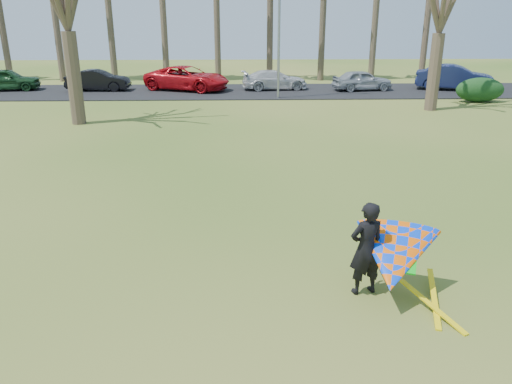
{
  "coord_description": "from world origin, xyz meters",
  "views": [
    {
      "loc": [
        -0.35,
        -8.71,
        4.94
      ],
      "look_at": [
        0.0,
        2.0,
        1.1
      ],
      "focal_mm": 35.0,
      "sensor_mm": 36.0,
      "label": 1
    }
  ],
  "objects_px": {
    "car_3": "(275,80)",
    "car_5": "(455,77)",
    "streetlight": "(282,22)",
    "car_0": "(6,79)",
    "kite_flyer": "(391,256)",
    "car_4": "(362,80)",
    "car_2": "(187,78)",
    "car_1": "(98,80)"
  },
  "relations": [
    {
      "from": "car_3",
      "to": "car_5",
      "type": "height_order",
      "value": "car_5"
    },
    {
      "from": "streetlight",
      "to": "car_5",
      "type": "relative_size",
      "value": 1.59
    },
    {
      "from": "streetlight",
      "to": "car_0",
      "type": "relative_size",
      "value": 1.88
    },
    {
      "from": "car_5",
      "to": "kite_flyer",
      "type": "distance_m",
      "value": 28.4
    },
    {
      "from": "car_4",
      "to": "car_5",
      "type": "distance_m",
      "value": 6.27
    },
    {
      "from": "car_0",
      "to": "car_2",
      "type": "relative_size",
      "value": 0.75
    },
    {
      "from": "car_0",
      "to": "car_5",
      "type": "xyz_separation_m",
      "value": [
        30.14,
        -0.76,
        0.1
      ]
    },
    {
      "from": "car_2",
      "to": "streetlight",
      "type": "bearing_deg",
      "value": -97.58
    },
    {
      "from": "car_1",
      "to": "car_5",
      "type": "height_order",
      "value": "car_5"
    },
    {
      "from": "car_0",
      "to": "kite_flyer",
      "type": "height_order",
      "value": "kite_flyer"
    },
    {
      "from": "kite_flyer",
      "to": "car_5",
      "type": "bearing_deg",
      "value": 65.4
    },
    {
      "from": "car_0",
      "to": "car_4",
      "type": "xyz_separation_m",
      "value": [
        23.87,
        -0.76,
        -0.06
      ]
    },
    {
      "from": "car_5",
      "to": "kite_flyer",
      "type": "relative_size",
      "value": 2.11
    },
    {
      "from": "car_0",
      "to": "car_4",
      "type": "height_order",
      "value": "car_0"
    },
    {
      "from": "car_4",
      "to": "kite_flyer",
      "type": "bearing_deg",
      "value": 159.08
    },
    {
      "from": "car_3",
      "to": "kite_flyer",
      "type": "height_order",
      "value": "kite_flyer"
    },
    {
      "from": "car_2",
      "to": "car_4",
      "type": "bearing_deg",
      "value": -69.64
    },
    {
      "from": "streetlight",
      "to": "car_1",
      "type": "distance_m",
      "value": 13.01
    },
    {
      "from": "car_5",
      "to": "car_2",
      "type": "bearing_deg",
      "value": 109.29
    },
    {
      "from": "car_3",
      "to": "streetlight",
      "type": "bearing_deg",
      "value": 175.05
    },
    {
      "from": "car_2",
      "to": "car_4",
      "type": "xyz_separation_m",
      "value": [
        11.74,
        -0.52,
        -0.12
      ]
    },
    {
      "from": "streetlight",
      "to": "kite_flyer",
      "type": "height_order",
      "value": "streetlight"
    },
    {
      "from": "streetlight",
      "to": "car_4",
      "type": "xyz_separation_m",
      "value": [
        5.71,
        3.03,
        -3.73
      ]
    },
    {
      "from": "streetlight",
      "to": "car_5",
      "type": "distance_m",
      "value": 12.87
    },
    {
      "from": "car_2",
      "to": "car_4",
      "type": "relative_size",
      "value": 1.44
    },
    {
      "from": "streetlight",
      "to": "car_0",
      "type": "xyz_separation_m",
      "value": [
        -18.16,
        3.79,
        -3.68
      ]
    },
    {
      "from": "car_3",
      "to": "kite_flyer",
      "type": "relative_size",
      "value": 1.84
    },
    {
      "from": "car_5",
      "to": "kite_flyer",
      "type": "bearing_deg",
      "value": 176.34
    },
    {
      "from": "car_1",
      "to": "car_4",
      "type": "bearing_deg",
      "value": -91.25
    },
    {
      "from": "car_1",
      "to": "car_4",
      "type": "xyz_separation_m",
      "value": [
        17.68,
        -0.46,
        -0.01
      ]
    },
    {
      "from": "car_1",
      "to": "kite_flyer",
      "type": "xyz_separation_m",
      "value": [
        12.13,
        -26.29,
        0.11
      ]
    },
    {
      "from": "car_2",
      "to": "kite_flyer",
      "type": "bearing_deg",
      "value": -143.89
    },
    {
      "from": "car_1",
      "to": "kite_flyer",
      "type": "relative_size",
      "value": 1.73
    },
    {
      "from": "car_3",
      "to": "car_1",
      "type": "bearing_deg",
      "value": 83.85
    },
    {
      "from": "car_3",
      "to": "car_2",
      "type": "bearing_deg",
      "value": 84.06
    },
    {
      "from": "kite_flyer",
      "to": "car_2",
      "type": "bearing_deg",
      "value": 103.22
    },
    {
      "from": "car_3",
      "to": "car_4",
      "type": "relative_size",
      "value": 1.12
    },
    {
      "from": "car_5",
      "to": "car_4",
      "type": "bearing_deg",
      "value": 110.92
    },
    {
      "from": "car_1",
      "to": "car_3",
      "type": "height_order",
      "value": "car_1"
    },
    {
      "from": "kite_flyer",
      "to": "car_0",
      "type": "bearing_deg",
      "value": 124.57
    },
    {
      "from": "car_1",
      "to": "car_5",
      "type": "relative_size",
      "value": 0.82
    },
    {
      "from": "car_1",
      "to": "car_4",
      "type": "relative_size",
      "value": 1.05
    }
  ]
}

